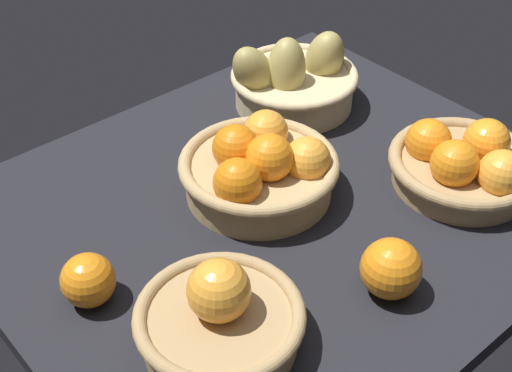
% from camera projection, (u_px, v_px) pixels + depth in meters
% --- Properties ---
extents(market_tray, '(0.84, 0.72, 0.03)m').
position_uv_depth(market_tray, '(280.00, 209.00, 1.06)').
color(market_tray, black).
rests_on(market_tray, ground).
extents(basket_far_right_pears, '(0.23, 0.22, 0.14)m').
position_uv_depth(basket_far_right_pears, '(292.00, 81.00, 1.23)').
color(basket_far_right_pears, '#D3BC8C').
rests_on(basket_far_right_pears, market_tray).
extents(basket_center, '(0.24, 0.24, 0.11)m').
position_uv_depth(basket_center, '(260.00, 168.00, 1.04)').
color(basket_center, tan).
rests_on(basket_center, market_tray).
extents(basket_near_right, '(0.23, 0.23, 0.10)m').
position_uv_depth(basket_near_right, '(464.00, 164.00, 1.06)').
color(basket_near_right, tan).
rests_on(basket_near_right, market_tray).
extents(basket_near_left, '(0.20, 0.20, 0.12)m').
position_uv_depth(basket_near_left, '(220.00, 319.00, 0.83)').
color(basket_near_left, tan).
rests_on(basket_near_left, market_tray).
extents(loose_orange_front_gap, '(0.08, 0.08, 0.08)m').
position_uv_depth(loose_orange_front_gap, '(391.00, 269.00, 0.89)').
color(loose_orange_front_gap, orange).
rests_on(loose_orange_front_gap, market_tray).
extents(loose_orange_back_gap, '(0.07, 0.07, 0.07)m').
position_uv_depth(loose_orange_back_gap, '(88.00, 280.00, 0.88)').
color(loose_orange_back_gap, orange).
rests_on(loose_orange_back_gap, market_tray).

